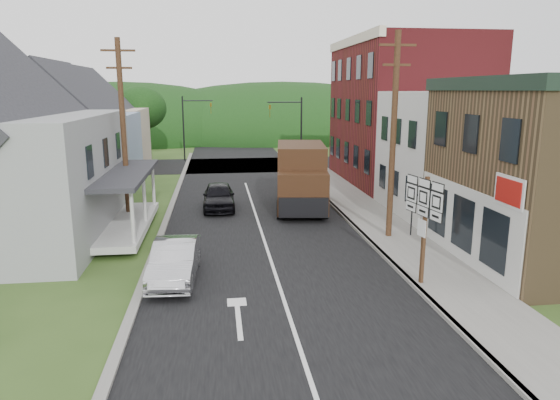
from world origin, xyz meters
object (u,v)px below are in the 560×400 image
object	(u,v)px
silver_sedan	(175,261)
dark_sedan	(219,196)
delivery_van	(301,177)
route_sign_cluster	(424,215)
warning_sign	(412,197)

from	to	relation	value
silver_sedan	dark_sedan	distance (m)	10.76
silver_sedan	dark_sedan	world-z (taller)	dark_sedan
delivery_van	route_sign_cluster	xyz separation A→B (m)	(2.10, -11.80, 0.70)
silver_sedan	delivery_van	bearing A→B (deg)	61.61
route_sign_cluster	warning_sign	xyz separation A→B (m)	(1.85, 5.53, -0.60)
dark_sedan	warning_sign	xyz separation A→B (m)	(8.54, -6.79, 1.19)
route_sign_cluster	silver_sedan	bearing A→B (deg)	158.78
dark_sedan	warning_sign	world-z (taller)	warning_sign
delivery_van	warning_sign	distance (m)	7.41
silver_sedan	warning_sign	world-z (taller)	warning_sign
route_sign_cluster	dark_sedan	bearing A→B (deg)	108.74
delivery_van	warning_sign	world-z (taller)	delivery_van
dark_sedan	warning_sign	size ratio (longest dim) A/B	1.54
delivery_van	warning_sign	bearing A→B (deg)	-50.29
dark_sedan	delivery_van	xyz separation A→B (m)	(4.59, -0.52, 1.09)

